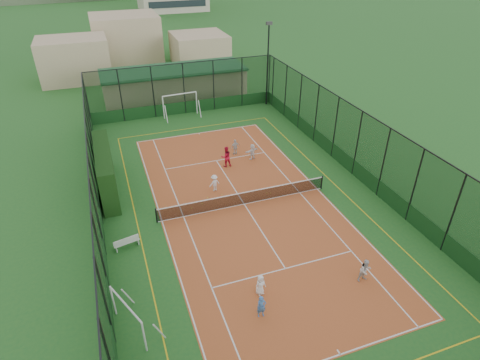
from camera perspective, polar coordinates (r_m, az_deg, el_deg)
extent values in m
plane|color=#205D25|center=(26.70, 0.61, -3.48)|extent=(300.00, 300.00, 0.00)
cube|color=#AA5025|center=(26.70, 0.61, -3.47)|extent=(11.17, 23.97, 0.01)
cube|color=black|center=(28.97, -18.54, 1.32)|extent=(1.05, 6.97, 3.05)
imported|color=white|center=(20.41, 2.92, -14.66)|extent=(0.64, 0.48, 1.18)
imported|color=#467CC6|center=(19.47, 3.06, -17.53)|extent=(0.46, 0.31, 1.22)
imported|color=silver|center=(21.92, 17.40, -12.17)|extent=(0.67, 0.54, 1.35)
imported|color=white|center=(27.81, -3.66, -0.41)|extent=(0.90, 0.68, 1.24)
imported|color=silver|center=(32.49, -0.68, 4.72)|extent=(0.80, 0.43, 1.31)
imported|color=white|center=(31.80, 1.77, 4.06)|extent=(1.25, 0.73, 1.29)
imported|color=red|center=(30.68, -2.00, 3.35)|extent=(0.83, 0.67, 1.65)
sphere|color=#CCE033|center=(26.93, -6.54, -3.25)|extent=(0.07, 0.07, 0.07)
sphere|color=#CCE033|center=(27.59, -2.58, -2.12)|extent=(0.07, 0.07, 0.07)
sphere|color=#CCE033|center=(27.82, 4.37, -1.87)|extent=(0.07, 0.07, 0.07)
sphere|color=#CCE033|center=(27.81, 3.82, -1.86)|extent=(0.07, 0.07, 0.07)
sphere|color=#CCE033|center=(27.38, -4.62, -2.50)|extent=(0.07, 0.07, 0.07)
sphere|color=#CCE033|center=(26.45, -6.89, -3.99)|extent=(0.07, 0.07, 0.07)
sphere|color=#CCE033|center=(26.84, -5.42, -3.32)|extent=(0.07, 0.07, 0.07)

